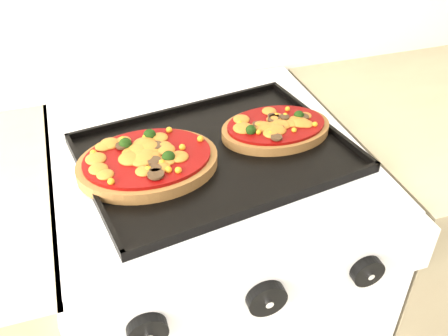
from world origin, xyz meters
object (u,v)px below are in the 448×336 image
object	(u,v)px
pizza_right	(276,127)
baking_tray	(216,152)
pizza_left	(148,160)
stove	(210,299)

from	to	relation	value
pizza_right	baking_tray	bearing A→B (deg)	-168.67
pizza_left	pizza_right	xyz separation A→B (m)	(0.26, 0.04, -0.00)
baking_tray	pizza_right	size ratio (longest dim) A/B	2.21
baking_tray	pizza_right	world-z (taller)	pizza_right
pizza_left	baking_tray	bearing A→B (deg)	4.05
pizza_left	pizza_right	world-z (taller)	pizza_left
stove	baking_tray	distance (m)	0.47
stove	pizza_left	bearing A→B (deg)	-161.43
stove	pizza_right	bearing A→B (deg)	-1.98
stove	baking_tray	world-z (taller)	baking_tray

